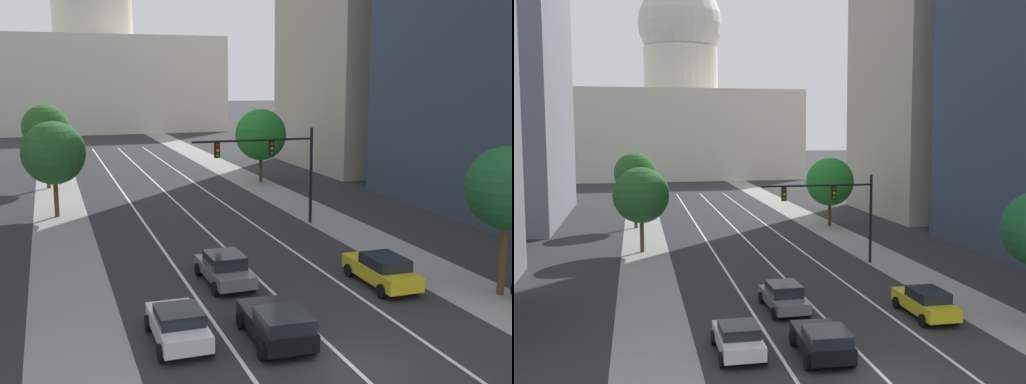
# 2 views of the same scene
# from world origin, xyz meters

# --- Properties ---
(ground_plane) EXTENTS (400.00, 400.00, 0.00)m
(ground_plane) POSITION_xyz_m (0.00, 40.00, 0.00)
(ground_plane) COLOR #2B2B2D
(sidewalk_left) EXTENTS (3.63, 130.00, 0.01)m
(sidewalk_left) POSITION_xyz_m (-8.68, 35.00, 0.01)
(sidewalk_left) COLOR gray
(sidewalk_left) RESTS_ON ground
(sidewalk_right) EXTENTS (3.63, 130.00, 0.01)m
(sidewalk_right) POSITION_xyz_m (8.68, 35.00, 0.01)
(sidewalk_right) COLOR gray
(sidewalk_right) RESTS_ON ground
(lane_stripe_left) EXTENTS (0.16, 90.00, 0.01)m
(lane_stripe_left) POSITION_xyz_m (-3.43, 25.00, 0.01)
(lane_stripe_left) COLOR white
(lane_stripe_left) RESTS_ON ground
(lane_stripe_center) EXTENTS (0.16, 90.00, 0.01)m
(lane_stripe_center) POSITION_xyz_m (0.00, 25.00, 0.01)
(lane_stripe_center) COLOR white
(lane_stripe_center) RESTS_ON ground
(lane_stripe_right) EXTENTS (0.16, 90.00, 0.01)m
(lane_stripe_right) POSITION_xyz_m (3.43, 25.00, 0.01)
(lane_stripe_right) COLOR white
(lane_stripe_right) RESTS_ON ground
(capitol_building) EXTENTS (44.35, 26.89, 39.78)m
(capitol_building) POSITION_xyz_m (0.00, 104.46, 13.13)
(capitol_building) COLOR beige
(capitol_building) RESTS_ON ground
(car_gray) EXTENTS (2.06, 4.52, 1.48)m
(car_gray) POSITION_xyz_m (-1.72, 9.65, 0.76)
(car_gray) COLOR slate
(car_gray) RESTS_ON ground
(car_black) EXTENTS (2.24, 4.28, 1.45)m
(car_black) POSITION_xyz_m (-1.73, 2.60, 0.76)
(car_black) COLOR black
(car_black) RESTS_ON ground
(car_yellow) EXTENTS (1.94, 4.69, 1.49)m
(car_yellow) POSITION_xyz_m (5.15, 6.99, 0.78)
(car_yellow) COLOR yellow
(car_yellow) RESTS_ON ground
(car_white) EXTENTS (1.96, 4.06, 1.37)m
(car_white) POSITION_xyz_m (-5.15, 3.77, 0.72)
(car_white) COLOR silver
(car_white) RESTS_ON ground
(traffic_signal_mast) EXTENTS (8.13, 0.39, 6.38)m
(traffic_signal_mast) POSITION_xyz_m (4.56, 19.83, 4.48)
(traffic_signal_mast) COLOR black
(traffic_signal_mast) RESTS_ON ground
(street_tree_near_left) EXTENTS (4.00, 4.00, 7.36)m
(street_tree_near_left) POSITION_xyz_m (-9.37, 39.42, 5.34)
(street_tree_near_left) COLOR #51381E
(street_tree_near_left) RESTS_ON ground
(street_tree_mid_left) EXTENTS (4.38, 4.38, 6.69)m
(street_tree_mid_left) POSITION_xyz_m (-8.91, 27.23, 4.49)
(street_tree_mid_left) COLOR #51381E
(street_tree_mid_left) RESTS_ON ground
(street_tree_mid_right) EXTENTS (4.73, 4.73, 6.80)m
(street_tree_mid_right) POSITION_xyz_m (9.44, 36.49, 4.43)
(street_tree_mid_right) COLOR #51381E
(street_tree_mid_right) RESTS_ON ground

